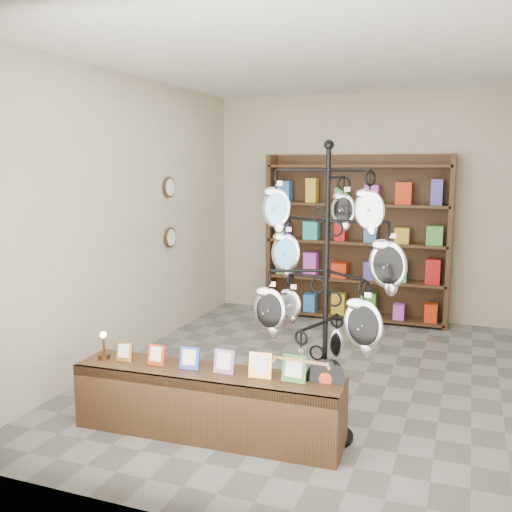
{
  "coord_description": "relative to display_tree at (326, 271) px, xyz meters",
  "views": [
    {
      "loc": [
        1.4,
        -5.21,
        2.06
      ],
      "look_at": [
        -0.19,
        -1.0,
        1.34
      ],
      "focal_mm": 40.0,
      "sensor_mm": 36.0,
      "label": 1
    }
  ],
  "objects": [
    {
      "name": "ground",
      "position": [
        -0.44,
        1.2,
        -1.29
      ],
      "size": [
        5.0,
        5.0,
        0.0
      ],
      "primitive_type": "plane",
      "color": "slate",
      "rests_on": "ground"
    },
    {
      "name": "room_envelope",
      "position": [
        -0.44,
        1.2,
        0.56
      ],
      "size": [
        5.0,
        5.0,
        5.0
      ],
      "color": "#C0B29A",
      "rests_on": "ground"
    },
    {
      "name": "display_tree",
      "position": [
        0.0,
        0.0,
        0.0
      ],
      "size": [
        1.15,
        1.07,
        2.24
      ],
      "rotation": [
        0.0,
        0.0,
        -0.16
      ],
      "color": "black",
      "rests_on": "ground"
    },
    {
      "name": "front_shelf",
      "position": [
        -0.85,
        -0.27,
        -1.03
      ],
      "size": [
        2.1,
        0.5,
        0.74
      ],
      "rotation": [
        0.0,
        0.0,
        0.04
      ],
      "color": "black",
      "rests_on": "ground"
    },
    {
      "name": "back_shelving",
      "position": [
        -0.44,
        3.5,
        -0.26
      ],
      "size": [
        2.42,
        0.36,
        2.2
      ],
      "color": "black",
      "rests_on": "ground"
    },
    {
      "name": "wall_clocks",
      "position": [
        -2.41,
        2.0,
        0.21
      ],
      "size": [
        0.03,
        0.24,
        0.84
      ],
      "color": "black",
      "rests_on": "ground"
    }
  ]
}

